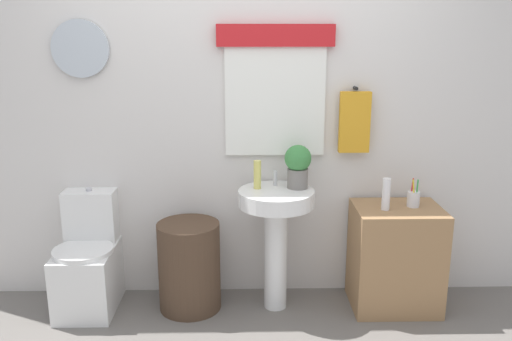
% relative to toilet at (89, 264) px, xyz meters
% --- Properties ---
extents(back_wall, '(4.40, 0.18, 2.60)m').
position_rel_toilet_xyz_m(back_wall, '(1.03, 0.27, 1.00)').
color(back_wall, silver).
rests_on(back_wall, ground_plane).
extents(toilet, '(0.38, 0.51, 0.79)m').
position_rel_toilet_xyz_m(toilet, '(0.00, 0.00, 0.00)').
color(toilet, white).
rests_on(toilet, ground_plane).
extents(laundry_hamper, '(0.41, 0.41, 0.59)m').
position_rel_toilet_xyz_m(laundry_hamper, '(0.67, -0.03, -0.00)').
color(laundry_hamper, '#4C3828').
rests_on(laundry_hamper, ground_plane).
extents(pedestal_sink, '(0.49, 0.49, 0.81)m').
position_rel_toilet_xyz_m(pedestal_sink, '(1.24, -0.03, 0.30)').
color(pedestal_sink, white).
rests_on(pedestal_sink, ground_plane).
extents(faucet, '(0.03, 0.03, 0.10)m').
position_rel_toilet_xyz_m(faucet, '(1.24, 0.09, 0.56)').
color(faucet, silver).
rests_on(faucet, pedestal_sink).
extents(wooden_cabinet, '(0.56, 0.44, 0.69)m').
position_rel_toilet_xyz_m(wooden_cabinet, '(2.03, -0.03, 0.05)').
color(wooden_cabinet, '#9E754C').
rests_on(wooden_cabinet, ground_plane).
extents(soap_bottle, '(0.05, 0.05, 0.18)m').
position_rel_toilet_xyz_m(soap_bottle, '(1.12, 0.02, 0.60)').
color(soap_bottle, '#DBD166').
rests_on(soap_bottle, pedestal_sink).
extents(potted_plant, '(0.17, 0.17, 0.28)m').
position_rel_toilet_xyz_m(potted_plant, '(1.38, 0.03, 0.67)').
color(potted_plant, slate).
rests_on(potted_plant, pedestal_sink).
extents(lotion_bottle, '(0.05, 0.05, 0.21)m').
position_rel_toilet_xyz_m(lotion_bottle, '(1.93, -0.07, 0.49)').
color(lotion_bottle, white).
rests_on(lotion_bottle, wooden_cabinet).
extents(toothbrush_cup, '(0.08, 0.08, 0.19)m').
position_rel_toilet_xyz_m(toothbrush_cup, '(2.13, -0.01, 0.45)').
color(toothbrush_cup, silver).
rests_on(toothbrush_cup, wooden_cabinet).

